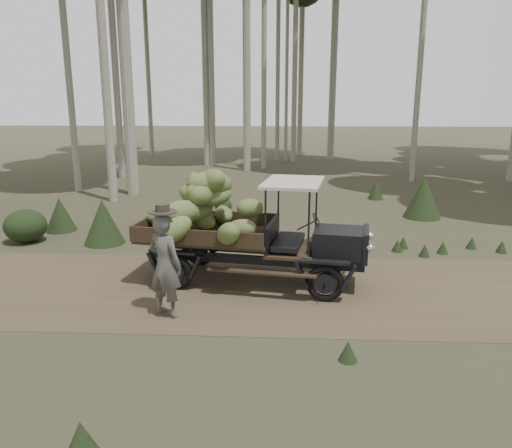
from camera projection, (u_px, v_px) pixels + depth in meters
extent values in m
plane|color=#473D2B|center=(355.00, 291.00, 9.51)|extent=(120.00, 120.00, 0.00)
cube|color=brown|center=(355.00, 291.00, 9.51)|extent=(70.00, 4.00, 0.01)
cube|color=black|center=(339.00, 242.00, 9.47)|extent=(1.04, 1.01, 0.50)
cube|color=black|center=(366.00, 244.00, 9.36)|extent=(0.24, 0.92, 0.57)
cube|color=black|center=(272.00, 234.00, 9.71)|extent=(0.28, 1.28, 0.50)
cube|color=#38281C|center=(209.00, 235.00, 9.99)|extent=(2.80, 2.04, 0.07)
cube|color=#38281C|center=(220.00, 218.00, 10.73)|extent=(2.55, 0.46, 0.29)
cube|color=#38281C|center=(195.00, 238.00, 9.17)|extent=(2.55, 0.46, 0.29)
cube|color=#38281C|center=(149.00, 224.00, 10.21)|extent=(0.32, 1.64, 0.29)
cube|color=beige|center=(293.00, 182.00, 9.37)|extent=(1.29, 1.71, 0.06)
cube|color=black|center=(260.00, 249.00, 10.21)|extent=(4.18, 0.76, 0.17)
cube|color=black|center=(252.00, 260.00, 9.55)|extent=(4.18, 0.76, 0.17)
torus|color=black|center=(330.00, 259.00, 10.34)|extent=(0.71, 0.23, 0.70)
torus|color=black|center=(325.00, 283.00, 8.95)|extent=(0.71, 0.23, 0.70)
torus|color=black|center=(200.00, 250.00, 10.92)|extent=(0.71, 0.23, 0.70)
torus|color=black|center=(175.00, 272.00, 9.53)|extent=(0.71, 0.23, 0.70)
sphere|color=beige|center=(370.00, 236.00, 9.73)|extent=(0.17, 0.17, 0.17)
sphere|color=beige|center=(370.00, 248.00, 8.94)|extent=(0.17, 0.17, 0.17)
ellipsoid|color=#5F733B|center=(224.00, 214.00, 10.51)|extent=(0.54, 0.81, 0.37)
ellipsoid|color=#5F733B|center=(193.00, 208.00, 10.11)|extent=(0.56, 0.83, 0.52)
ellipsoid|color=#5F733B|center=(202.00, 194.00, 9.68)|extent=(0.63, 0.80, 0.49)
ellipsoid|color=#5F733B|center=(212.00, 181.00, 9.73)|extent=(0.92, 0.96, 0.71)
ellipsoid|color=#5F733B|center=(202.00, 219.00, 10.19)|extent=(0.78, 0.83, 0.61)
ellipsoid|color=#5F733B|center=(192.00, 206.00, 10.16)|extent=(0.81, 0.64, 0.44)
ellipsoid|color=#5F733B|center=(198.00, 194.00, 10.07)|extent=(0.90, 0.64, 0.55)
ellipsoid|color=#5F733B|center=(205.00, 183.00, 9.68)|extent=(0.82, 0.73, 0.44)
ellipsoid|color=#5F733B|center=(176.00, 215.00, 10.75)|extent=(0.61, 0.77, 0.58)
ellipsoid|color=#5F733B|center=(184.00, 213.00, 9.72)|extent=(0.87, 0.77, 0.47)
ellipsoid|color=#5F733B|center=(211.00, 194.00, 9.98)|extent=(0.82, 0.62, 0.50)
ellipsoid|color=#5F733B|center=(201.00, 186.00, 9.67)|extent=(0.80, 0.84, 0.57)
ellipsoid|color=#5F733B|center=(162.00, 218.00, 10.22)|extent=(0.82, 0.66, 0.50)
ellipsoid|color=#5F733B|center=(182.00, 212.00, 9.47)|extent=(0.89, 0.81, 0.49)
ellipsoid|color=#5F733B|center=(217.00, 197.00, 9.79)|extent=(0.76, 0.63, 0.47)
ellipsoid|color=#5F733B|center=(220.00, 184.00, 9.83)|extent=(0.66, 0.80, 0.60)
ellipsoid|color=#5F733B|center=(202.00, 220.00, 10.06)|extent=(0.69, 0.43, 0.53)
ellipsoid|color=#5F733B|center=(250.00, 208.00, 9.78)|extent=(0.73, 0.67, 0.45)
ellipsoid|color=#5F733B|center=(208.00, 193.00, 9.83)|extent=(0.55, 0.72, 0.50)
ellipsoid|color=#5F733B|center=(197.00, 183.00, 9.80)|extent=(0.66, 0.84, 0.54)
ellipsoid|color=#5F733B|center=(239.00, 231.00, 9.33)|extent=(0.93, 0.75, 0.64)
ellipsoid|color=#5F733B|center=(200.00, 208.00, 9.94)|extent=(0.72, 0.90, 0.55)
ellipsoid|color=#5F733B|center=(199.00, 196.00, 9.88)|extent=(0.52, 0.76, 0.49)
ellipsoid|color=#5F733B|center=(175.00, 230.00, 9.16)|extent=(0.89, 0.76, 0.69)
ellipsoid|color=#5F733B|center=(228.00, 234.00, 8.96)|extent=(0.67, 0.84, 0.64)
imported|color=#504E49|center=(165.00, 265.00, 8.25)|extent=(0.77, 0.68, 1.77)
cylinder|color=#342E24|center=(163.00, 212.00, 8.03)|extent=(0.64, 0.64, 0.02)
cylinder|color=#342E24|center=(163.00, 208.00, 8.02)|extent=(0.32, 0.32, 0.14)
cylinder|color=#B2AD9E|center=(210.00, 17.00, 25.58)|extent=(0.34, 0.34, 15.28)
cylinder|color=#B2AD9E|center=(335.00, 23.00, 28.50)|extent=(0.41, 0.41, 15.63)
cylinder|color=#B2AD9E|center=(296.00, 9.00, 27.07)|extent=(0.30, 0.30, 16.62)
cylinder|color=#B2AD9E|center=(122.00, 1.00, 26.13)|extent=(0.28, 0.28, 17.16)
cylinder|color=#B2AD9E|center=(302.00, 33.00, 30.71)|extent=(0.34, 0.34, 15.08)
cylinder|color=#B2AD9E|center=(288.00, 1.00, 27.52)|extent=(0.20, 0.20, 17.69)
cone|color=#233319|center=(376.00, 190.00, 18.18)|extent=(0.58, 0.58, 0.65)
cone|color=#233319|center=(103.00, 222.00, 12.54)|extent=(1.02, 1.02, 1.13)
ellipsoid|color=#233319|center=(25.00, 226.00, 12.69)|extent=(1.05, 1.05, 0.84)
ellipsoid|color=#233319|center=(179.00, 220.00, 13.55)|extent=(0.90, 0.90, 0.72)
cone|color=#233319|center=(423.00, 197.00, 15.28)|extent=(1.14, 1.14, 1.27)
ellipsoid|color=#233319|center=(223.00, 205.00, 16.09)|extent=(0.57, 0.57, 0.46)
cone|color=#233319|center=(60.00, 214.00, 13.77)|extent=(0.84, 0.84, 0.94)
cone|color=#233319|center=(169.00, 239.00, 12.50)|extent=(0.27, 0.27, 0.30)
cone|color=#233319|center=(443.00, 247.00, 11.80)|extent=(0.27, 0.27, 0.30)
cone|color=#233319|center=(278.00, 250.00, 11.59)|extent=(0.27, 0.27, 0.30)
cone|color=#233319|center=(472.00, 243.00, 12.19)|extent=(0.27, 0.27, 0.30)
cone|color=#233319|center=(238.00, 244.00, 12.06)|extent=(0.27, 0.27, 0.30)
cone|color=#233319|center=(425.00, 250.00, 11.58)|extent=(0.27, 0.27, 0.30)
cone|color=#233319|center=(403.00, 242.00, 12.22)|extent=(0.27, 0.27, 0.30)
cone|color=#233319|center=(348.00, 351.00, 6.95)|extent=(0.27, 0.27, 0.30)
cone|color=#233319|center=(397.00, 246.00, 11.96)|extent=(0.27, 0.27, 0.30)
cone|color=#233319|center=(502.00, 246.00, 11.88)|extent=(0.27, 0.27, 0.30)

